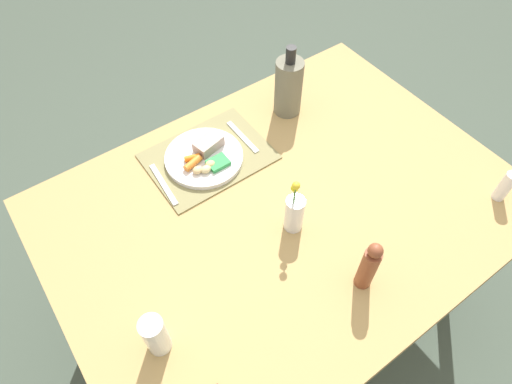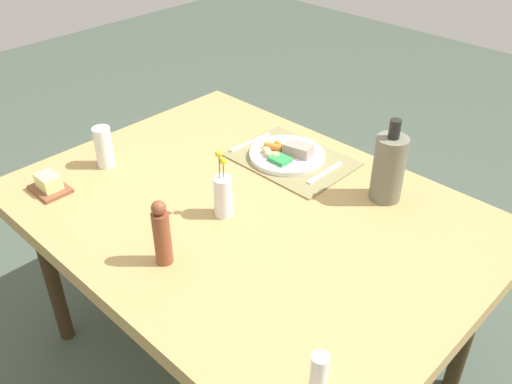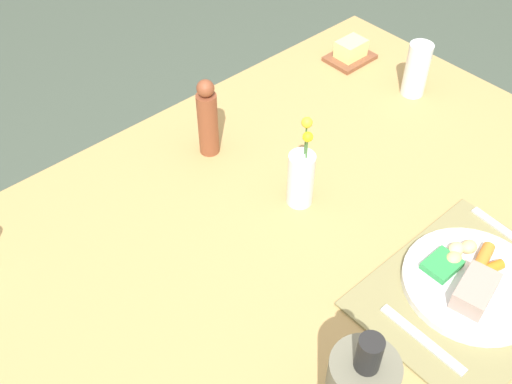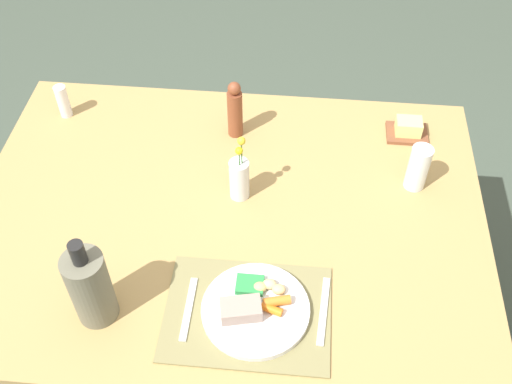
# 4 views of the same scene
# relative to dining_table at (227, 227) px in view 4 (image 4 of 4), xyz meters

# --- Properties ---
(ground_plane) EXTENTS (8.00, 8.00, 0.00)m
(ground_plane) POSITION_rel_dining_table_xyz_m (0.00, 0.00, -0.67)
(ground_plane) COLOR #414F42
(dining_table) EXTENTS (1.47, 1.09, 0.73)m
(dining_table) POSITION_rel_dining_table_xyz_m (0.00, 0.00, 0.00)
(dining_table) COLOR tan
(dining_table) RESTS_ON ground_plane
(placemat) EXTENTS (0.41, 0.31, 0.01)m
(placemat) POSITION_rel_dining_table_xyz_m (0.09, -0.32, 0.06)
(placemat) COLOR olive
(placemat) RESTS_ON dining_table
(dinner_plate) EXTENTS (0.27, 0.27, 0.06)m
(dinner_plate) POSITION_rel_dining_table_xyz_m (0.11, -0.31, 0.08)
(dinner_plate) COLOR silver
(dinner_plate) RESTS_ON placemat
(fork) EXTENTS (0.02, 0.18, 0.00)m
(fork) POSITION_rel_dining_table_xyz_m (-0.05, -0.32, 0.07)
(fork) COLOR silver
(fork) RESTS_ON placemat
(knife) EXTENTS (0.03, 0.20, 0.00)m
(knife) POSITION_rel_dining_table_xyz_m (0.28, -0.30, 0.07)
(knife) COLOR silver
(knife) RESTS_ON placemat
(cooler_bottle) EXTENTS (0.10, 0.10, 0.28)m
(cooler_bottle) POSITION_rel_dining_table_xyz_m (-0.28, -0.35, 0.17)
(cooler_bottle) COLOR #686754
(cooler_bottle) RESTS_ON dining_table
(water_tumbler) EXTENTS (0.06, 0.06, 0.15)m
(water_tumbler) POSITION_rel_dining_table_xyz_m (0.54, 0.16, 0.12)
(water_tumbler) COLOR silver
(water_tumbler) RESTS_ON dining_table
(flower_vase) EXTENTS (0.06, 0.06, 0.23)m
(flower_vase) POSITION_rel_dining_table_xyz_m (0.03, 0.08, 0.13)
(flower_vase) COLOR silver
(flower_vase) RESTS_ON dining_table
(butter_dish) EXTENTS (0.13, 0.10, 0.06)m
(butter_dish) POSITION_rel_dining_table_xyz_m (0.53, 0.38, 0.08)
(butter_dish) COLOR brown
(butter_dish) RESTS_ON dining_table
(salt_shaker) EXTENTS (0.04, 0.04, 0.11)m
(salt_shaker) POSITION_rel_dining_table_xyz_m (-0.58, 0.38, 0.12)
(salt_shaker) COLOR white
(salt_shaker) RESTS_ON dining_table
(pepper_mill) EXTENTS (0.05, 0.05, 0.20)m
(pepper_mill) POSITION_rel_dining_table_xyz_m (-0.01, 0.34, 0.16)
(pepper_mill) COLOR brown
(pepper_mill) RESTS_ON dining_table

